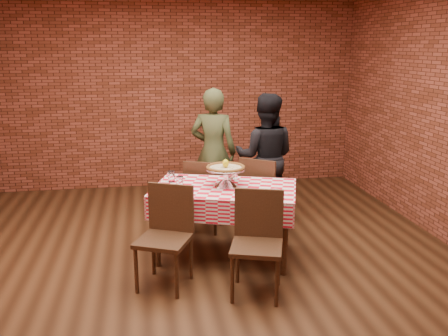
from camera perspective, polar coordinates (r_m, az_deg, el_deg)
The scene contains 19 objects.
ground at distance 4.98m, azimuth -2.38°, elevation -11.48°, with size 6.00×6.00×0.00m, color black.
back_wall at distance 7.50m, azimuth -5.42°, elevation 8.79°, with size 5.50×5.50×0.00m, color maroon.
table at distance 5.06m, azimuth 0.07°, elevation -6.41°, with size 1.41×0.85×0.75m, color #402A18.
tablecloth at distance 4.97m, azimuth 0.07°, elevation -3.59°, with size 1.45×0.88×0.24m, color red, non-canonical shape.
pizza_stand at distance 4.95m, azimuth 0.19°, elevation -1.10°, with size 0.42×0.42×0.19m, color silver, non-canonical shape.
pizza at distance 4.92m, azimuth 0.19°, elevation 0.01°, with size 0.40×0.40×0.03m, color beige.
lemon at distance 4.91m, azimuth 0.19°, elevation 0.55°, with size 0.07×0.07×0.08m, color yellow.
water_glass_left at distance 4.92m, azimuth -5.24°, elevation -1.66°, with size 0.07×0.07×0.12m, color white.
water_glass_right at distance 5.14m, azimuth -6.22°, elevation -1.00°, with size 0.07×0.07×0.12m, color white.
side_plate at distance 4.80m, azimuth 6.08°, elevation -2.75°, with size 0.15×0.15×0.01m, color white.
sweetener_packet_a at distance 4.72m, azimuth 6.73°, elevation -3.09°, with size 0.05×0.04×0.01m, color white.
sweetener_packet_b at distance 4.75m, azimuth 7.26°, elevation -3.00°, with size 0.05×0.04×0.01m, color white.
condiment_caddy at distance 5.17m, azimuth 0.94°, elevation -0.72°, with size 0.10×0.08×0.13m, color silver.
chair_near_left at distance 4.45m, azimuth -7.13°, elevation -8.31°, with size 0.44×0.44×0.93m, color #402A18, non-canonical shape.
chair_near_right at distance 4.29m, azimuth 3.87°, elevation -9.16°, with size 0.44×0.44×0.92m, color #402A18, non-canonical shape.
chair_far_left at distance 5.76m, azimuth -2.36°, elevation -3.13°, with size 0.40×0.40×0.88m, color #402A18, non-canonical shape.
chair_far_right at distance 5.70m, azimuth 4.64°, elevation -3.11°, with size 0.44×0.44×0.92m, color #402A18, non-canonical shape.
diner_olive at distance 6.26m, azimuth -1.26°, elevation 1.94°, with size 0.60×0.39×1.65m, color #3F4726.
diner_black at distance 6.10m, azimuth 4.88°, elevation 1.31°, with size 0.78×0.60×1.60m, color black.
Camera 1 is at (-0.54, -4.45, 2.17)m, focal length 38.78 mm.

